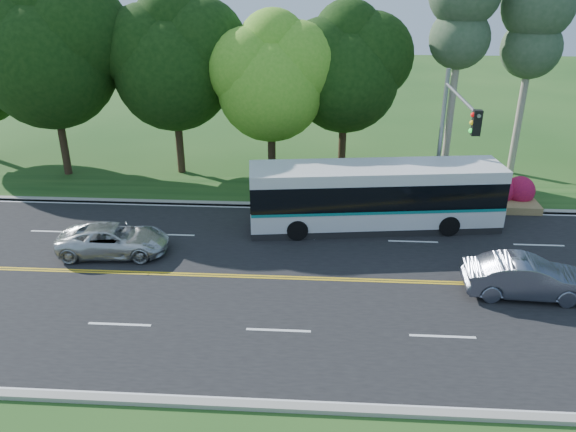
# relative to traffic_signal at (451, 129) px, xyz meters

# --- Properties ---
(ground) EXTENTS (120.00, 120.00, 0.00)m
(ground) POSITION_rel_traffic_signal_xyz_m (-6.49, -5.40, -4.67)
(ground) COLOR #1E4717
(ground) RESTS_ON ground
(road) EXTENTS (60.00, 14.00, 0.02)m
(road) POSITION_rel_traffic_signal_xyz_m (-6.49, -5.40, -4.66)
(road) COLOR black
(road) RESTS_ON ground
(curb_north) EXTENTS (60.00, 0.30, 0.15)m
(curb_north) POSITION_rel_traffic_signal_xyz_m (-6.49, 1.75, -4.60)
(curb_north) COLOR #9B978C
(curb_north) RESTS_ON ground
(curb_south) EXTENTS (60.00, 0.30, 0.15)m
(curb_south) POSITION_rel_traffic_signal_xyz_m (-6.49, -12.55, -4.60)
(curb_south) COLOR #9B978C
(curb_south) RESTS_ON ground
(grass_verge) EXTENTS (60.00, 4.00, 0.10)m
(grass_verge) POSITION_rel_traffic_signal_xyz_m (-6.49, 3.60, -4.62)
(grass_verge) COLOR #1E4717
(grass_verge) RESTS_ON ground
(lane_markings) EXTENTS (57.60, 13.82, 0.00)m
(lane_markings) POSITION_rel_traffic_signal_xyz_m (-6.59, -5.40, -4.65)
(lane_markings) COLOR gold
(lane_markings) RESTS_ON road
(tree_row) EXTENTS (44.70, 9.10, 13.84)m
(tree_row) POSITION_rel_traffic_signal_xyz_m (-11.65, 6.73, 2.06)
(tree_row) COLOR black
(tree_row) RESTS_ON ground
(bougainvillea_hedge) EXTENTS (9.50, 2.25, 1.50)m
(bougainvillea_hedge) POSITION_rel_traffic_signal_xyz_m (0.69, 2.75, -3.95)
(bougainvillea_hedge) COLOR maroon
(bougainvillea_hedge) RESTS_ON ground
(traffic_signal) EXTENTS (0.42, 6.10, 7.00)m
(traffic_signal) POSITION_rel_traffic_signal_xyz_m (0.00, 0.00, 0.00)
(traffic_signal) COLOR gray
(traffic_signal) RESTS_ON ground
(transit_bus) EXTENTS (11.73, 3.92, 3.01)m
(transit_bus) POSITION_rel_traffic_signal_xyz_m (-3.19, -0.43, -3.16)
(transit_bus) COLOR silver
(transit_bus) RESTS_ON road
(sedan) EXTENTS (4.59, 1.79, 1.49)m
(sedan) POSITION_rel_traffic_signal_xyz_m (2.02, -6.10, -3.91)
(sedan) COLOR slate
(sedan) RESTS_ON road
(suv) EXTENTS (4.74, 2.43, 1.28)m
(suv) POSITION_rel_traffic_signal_xyz_m (-14.41, -3.81, -4.01)
(suv) COLOR silver
(suv) RESTS_ON road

